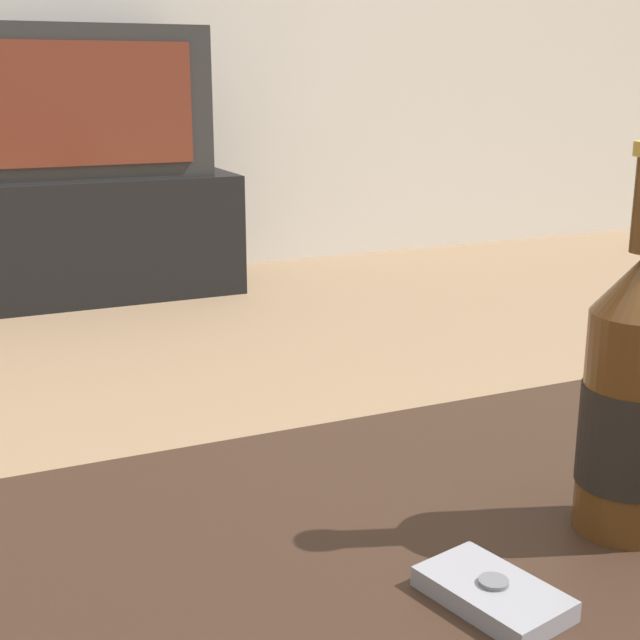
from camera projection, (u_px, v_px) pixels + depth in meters
The scene contains 4 objects.
tv_stand at pixel (82, 236), 3.08m from camera, with size 1.04×0.45×0.41m.
television at pixel (73, 102), 2.96m from camera, with size 0.85×0.40×0.49m.
beer_bottle at pixel (633, 400), 0.65m from camera, with size 0.07×0.07×0.29m.
cell_phone at pixel (493, 593), 0.57m from camera, with size 0.08×0.11×0.02m.
Camera 1 is at (-0.26, -0.39, 0.75)m, focal length 50.00 mm.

